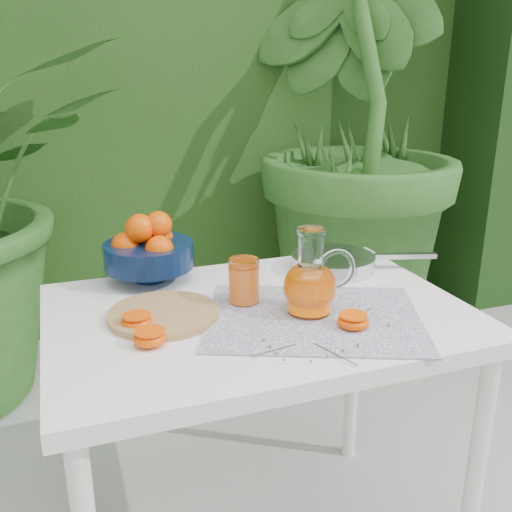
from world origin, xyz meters
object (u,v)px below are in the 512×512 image
object	(u,v)px
white_table	(259,339)
saute_pan	(334,261)
fruit_bowl	(148,249)
juice_pitcher	(311,284)
cutting_board	(164,314)

from	to	relation	value
white_table	saute_pan	distance (m)	0.38
fruit_bowl	juice_pitcher	distance (m)	0.48
juice_pitcher	saute_pan	world-z (taller)	juice_pitcher
white_table	juice_pitcher	size ratio (longest dim) A/B	4.83
white_table	cutting_board	bearing A→B (deg)	172.47
juice_pitcher	white_table	bearing A→B (deg)	148.30
fruit_bowl	white_table	bearing A→B (deg)	-53.84
cutting_board	white_table	bearing A→B (deg)	-7.53
white_table	juice_pitcher	xyz separation A→B (m)	(0.11, -0.07, 0.16)
cutting_board	fruit_bowl	world-z (taller)	fruit_bowl
fruit_bowl	saute_pan	world-z (taller)	fruit_bowl
fruit_bowl	cutting_board	bearing A→B (deg)	-92.75
juice_pitcher	cutting_board	bearing A→B (deg)	164.00
fruit_bowl	saute_pan	size ratio (longest dim) A/B	0.71
white_table	saute_pan	world-z (taller)	saute_pan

